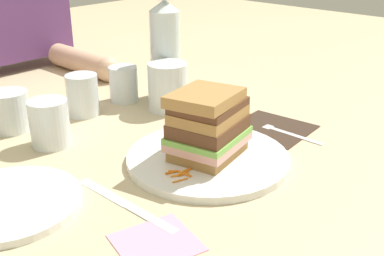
% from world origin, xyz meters
% --- Properties ---
extents(ground_plane, '(3.00, 3.00, 0.00)m').
position_xyz_m(ground_plane, '(0.00, 0.00, 0.00)').
color(ground_plane, '#C6B289').
extents(main_plate, '(0.27, 0.27, 0.01)m').
position_xyz_m(main_plate, '(-0.00, 0.00, 0.01)').
color(main_plate, white).
rests_on(main_plate, ground_plane).
extents(sandwich, '(0.14, 0.12, 0.11)m').
position_xyz_m(sandwich, '(-0.00, 0.00, 0.07)').
color(sandwich, '#A87A42').
rests_on(sandwich, main_plate).
extents(carrot_shred_0, '(0.02, 0.01, 0.00)m').
position_xyz_m(carrot_shred_0, '(-0.08, -0.00, 0.01)').
color(carrot_shred_0, orange).
rests_on(carrot_shred_0, main_plate).
extents(carrot_shred_1, '(0.01, 0.02, 0.00)m').
position_xyz_m(carrot_shred_1, '(-0.08, 0.00, 0.01)').
color(carrot_shred_1, orange).
rests_on(carrot_shred_1, main_plate).
extents(carrot_shred_2, '(0.02, 0.01, 0.00)m').
position_xyz_m(carrot_shred_2, '(-0.08, -0.01, 0.01)').
color(carrot_shred_2, orange).
rests_on(carrot_shred_2, main_plate).
extents(carrot_shred_3, '(0.03, 0.01, 0.00)m').
position_xyz_m(carrot_shred_3, '(-0.07, -0.01, 0.01)').
color(carrot_shred_3, orange).
rests_on(carrot_shred_3, main_plate).
extents(carrot_shred_4, '(0.00, 0.03, 0.00)m').
position_xyz_m(carrot_shred_4, '(-0.08, -0.02, 0.01)').
color(carrot_shred_4, orange).
rests_on(carrot_shred_4, main_plate).
extents(carrot_shred_5, '(0.03, 0.01, 0.00)m').
position_xyz_m(carrot_shred_5, '(-0.09, -0.03, 0.01)').
color(carrot_shred_5, orange).
rests_on(carrot_shred_5, main_plate).
extents(carrot_shred_6, '(0.03, 0.02, 0.00)m').
position_xyz_m(carrot_shred_6, '(-0.08, -0.01, 0.01)').
color(carrot_shred_6, orange).
rests_on(carrot_shred_6, main_plate).
extents(carrot_shred_7, '(0.02, 0.02, 0.00)m').
position_xyz_m(carrot_shred_7, '(0.07, 0.02, 0.01)').
color(carrot_shred_7, orange).
rests_on(carrot_shred_7, main_plate).
extents(carrot_shred_8, '(0.01, 0.03, 0.00)m').
position_xyz_m(carrot_shred_8, '(0.09, 0.02, 0.01)').
color(carrot_shred_8, orange).
rests_on(carrot_shred_8, main_plate).
extents(carrot_shred_9, '(0.02, 0.02, 0.00)m').
position_xyz_m(carrot_shred_9, '(0.07, 0.03, 0.01)').
color(carrot_shred_9, orange).
rests_on(carrot_shred_9, main_plate).
extents(carrot_shred_10, '(0.01, 0.03, 0.00)m').
position_xyz_m(carrot_shred_10, '(0.09, 0.00, 0.01)').
color(carrot_shred_10, orange).
rests_on(carrot_shred_10, main_plate).
extents(carrot_shred_11, '(0.01, 0.03, 0.00)m').
position_xyz_m(carrot_shred_11, '(0.09, 0.01, 0.01)').
color(carrot_shred_11, orange).
rests_on(carrot_shred_11, main_plate).
extents(carrot_shred_12, '(0.01, 0.02, 0.00)m').
position_xyz_m(carrot_shred_12, '(0.10, 0.03, 0.01)').
color(carrot_shred_12, orange).
rests_on(carrot_shred_12, main_plate).
extents(carrot_shred_13, '(0.02, 0.00, 0.00)m').
position_xyz_m(carrot_shred_13, '(0.07, 0.01, 0.01)').
color(carrot_shred_13, orange).
rests_on(carrot_shred_13, main_plate).
extents(carrot_shred_14, '(0.00, 0.02, 0.00)m').
position_xyz_m(carrot_shred_14, '(0.11, 0.01, 0.01)').
color(carrot_shred_14, orange).
rests_on(carrot_shred_14, main_plate).
extents(carrot_shred_15, '(0.03, 0.01, 0.00)m').
position_xyz_m(carrot_shred_15, '(0.08, 0.01, 0.01)').
color(carrot_shred_15, orange).
rests_on(carrot_shred_15, main_plate).
extents(carrot_shred_16, '(0.00, 0.02, 0.00)m').
position_xyz_m(carrot_shred_16, '(0.08, -0.00, 0.01)').
color(carrot_shred_16, orange).
rests_on(carrot_shred_16, main_plate).
extents(napkin_dark, '(0.14, 0.15, 0.00)m').
position_xyz_m(napkin_dark, '(0.19, 0.00, 0.00)').
color(napkin_dark, '#38281E').
rests_on(napkin_dark, ground_plane).
extents(fork, '(0.02, 0.17, 0.00)m').
position_xyz_m(fork, '(0.19, -0.02, 0.00)').
color(fork, silver).
rests_on(fork, napkin_dark).
extents(knife, '(0.02, 0.20, 0.00)m').
position_xyz_m(knife, '(-0.18, -0.01, 0.00)').
color(knife, silver).
rests_on(knife, ground_plane).
extents(juice_glass, '(0.08, 0.08, 0.10)m').
position_xyz_m(juice_glass, '(0.13, 0.22, 0.04)').
color(juice_glass, white).
rests_on(juice_glass, ground_plane).
extents(water_bottle, '(0.07, 0.07, 0.25)m').
position_xyz_m(water_bottle, '(0.18, 0.28, 0.11)').
color(water_bottle, silver).
rests_on(water_bottle, ground_plane).
extents(empty_tumbler_0, '(0.07, 0.07, 0.08)m').
position_xyz_m(empty_tumbler_0, '(-0.15, 0.36, 0.04)').
color(empty_tumbler_0, silver).
rests_on(empty_tumbler_0, ground_plane).
extents(empty_tumbler_1, '(0.06, 0.06, 0.08)m').
position_xyz_m(empty_tumbler_1, '(-0.01, 0.33, 0.04)').
color(empty_tumbler_1, silver).
rests_on(empty_tumbler_1, ground_plane).
extents(empty_tumbler_2, '(0.07, 0.07, 0.08)m').
position_xyz_m(empty_tumbler_2, '(-0.14, 0.25, 0.04)').
color(empty_tumbler_2, silver).
rests_on(empty_tumbler_2, ground_plane).
extents(empty_tumbler_3, '(0.06, 0.06, 0.08)m').
position_xyz_m(empty_tumbler_3, '(0.10, 0.33, 0.04)').
color(empty_tumbler_3, silver).
rests_on(empty_tumbler_3, ground_plane).
extents(side_plate, '(0.20, 0.20, 0.01)m').
position_xyz_m(side_plate, '(-0.29, 0.12, 0.01)').
color(side_plate, white).
rests_on(side_plate, ground_plane).
extents(napkin_pink, '(0.12, 0.12, 0.00)m').
position_xyz_m(napkin_pink, '(-0.21, -0.10, 0.00)').
color(napkin_pink, pink).
rests_on(napkin_pink, ground_plane).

